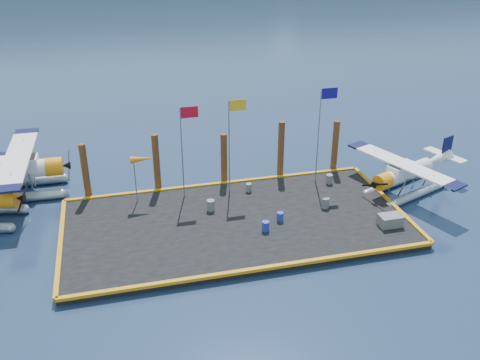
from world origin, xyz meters
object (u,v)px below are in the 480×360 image
at_px(drum_3, 266,226).
at_px(flagpole_red, 185,138).
at_px(piling_4, 335,148).
at_px(drum_0, 211,205).
at_px(flagpole_blue, 322,122).
at_px(piling_2, 224,160).
at_px(seaplane_d, 405,175).
at_px(piling_0, 86,173).
at_px(crate, 390,220).
at_px(windsock, 141,160).
at_px(piling_1, 157,165).
at_px(flagpole_yellow, 232,132).
at_px(drum_5, 249,187).
at_px(piling_3, 281,151).
at_px(drum_2, 325,203).
at_px(drum_4, 329,179).
at_px(drum_1, 280,217).
at_px(seaplane_c, 14,173).

height_order(drum_3, flagpole_red, flagpole_red).
bearing_deg(piling_4, drum_0, -158.58).
distance_m(drum_3, flagpole_blue, 8.50).
bearing_deg(piling_2, seaplane_d, -19.31).
distance_m(drum_3, piling_4, 10.00).
xyz_separation_m(piling_0, piling_4, (17.00, 0.00, 0.00)).
xyz_separation_m(crate, windsock, (-13.63, 6.50, 2.50)).
bearing_deg(piling_1, drum_3, -52.05).
distance_m(crate, flagpole_yellow, 10.91).
xyz_separation_m(drum_5, windsock, (-6.74, 0.34, 2.56)).
relative_size(drum_0, piling_3, 0.16).
height_order(drum_3, drum_5, drum_3).
distance_m(piling_0, piling_3, 13.00).
bearing_deg(windsock, flagpole_yellow, 0.00).
xyz_separation_m(flagpole_blue, piling_0, (-15.20, 1.60, -2.69)).
xyz_separation_m(seaplane_d, drum_2, (-6.04, -1.24, -0.60)).
bearing_deg(drum_4, seaplane_d, -22.03).
bearing_deg(crate, piling_4, 90.76).
bearing_deg(windsock, drum_4, -2.48).
relative_size(drum_4, piling_1, 0.15).
bearing_deg(piling_0, piling_1, 0.00).
distance_m(flagpole_red, piling_1, 3.28).
bearing_deg(piling_2, drum_1, -71.35).
xyz_separation_m(drum_5, piling_0, (-10.21, 1.94, 1.33)).
bearing_deg(drum_3, piling_0, 145.05).
bearing_deg(drum_2, seaplane_d, 11.58).
bearing_deg(drum_5, seaplane_d, -11.31).
bearing_deg(seaplane_d, flagpole_yellow, 56.53).
distance_m(drum_3, windsock, 8.70).
height_order(seaplane_c, flagpole_blue, flagpole_blue).
bearing_deg(drum_0, seaplane_d, -0.67).
xyz_separation_m(drum_1, crate, (6.07, -2.05, 0.06)).
relative_size(seaplane_d, drum_4, 13.43).
bearing_deg(flagpole_red, flagpole_blue, -0.00).
bearing_deg(drum_1, piling_2, 108.65).
distance_m(windsock, piling_3, 9.72).
bearing_deg(piling_1, crate, -32.72).
distance_m(drum_0, crate, 10.71).
relative_size(piling_0, piling_2, 1.05).
bearing_deg(piling_0, piling_3, 0.00).
xyz_separation_m(flagpole_red, piling_1, (-1.71, 1.60, -2.30)).
height_order(flagpole_red, piling_0, flagpole_red).
xyz_separation_m(crate, piling_1, (-12.61, 8.10, 1.37)).
distance_m(seaplane_c, seaplane_d, 25.63).
bearing_deg(drum_2, drum_4, 63.43).
bearing_deg(windsock, crate, -25.49).
bearing_deg(drum_5, drum_4, -1.97).
xyz_separation_m(flagpole_red, windsock, (-2.73, 0.00, -1.17)).
bearing_deg(piling_4, flagpole_yellow, -168.40).
relative_size(drum_3, windsock, 0.19).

